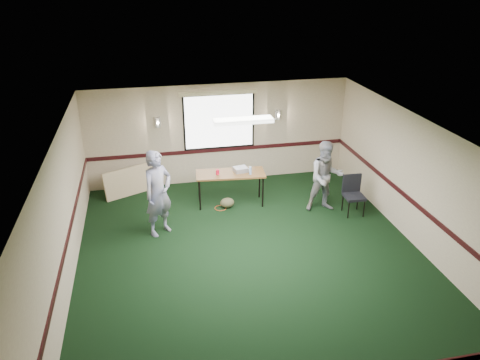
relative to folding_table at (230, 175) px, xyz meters
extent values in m
plane|color=black|center=(-0.02, -2.53, -0.78)|extent=(8.00, 8.00, 0.00)
plane|color=tan|center=(-0.02, 1.47, 0.57)|extent=(7.00, 0.00, 7.00)
plane|color=tan|center=(-0.02, -6.53, 0.57)|extent=(7.00, 0.00, 7.00)
plane|color=tan|center=(-3.52, -2.53, 0.57)|extent=(0.00, 8.00, 8.00)
plane|color=tan|center=(3.48, -2.53, 0.57)|extent=(0.00, 8.00, 8.00)
plane|color=silver|center=(-0.02, -2.53, 1.92)|extent=(8.00, 8.00, 0.00)
cube|color=black|center=(-0.02, 1.45, 0.12)|extent=(7.00, 0.03, 0.10)
cube|color=black|center=(-3.50, -2.53, 0.12)|extent=(0.03, 8.00, 0.10)
cube|color=black|center=(3.47, -2.53, 0.12)|extent=(0.03, 8.00, 0.10)
cube|color=black|center=(-0.02, 1.44, 0.92)|extent=(1.90, 0.01, 1.50)
cube|color=white|center=(-0.02, 1.44, 0.92)|extent=(1.80, 0.02, 1.40)
cube|color=beige|center=(-0.02, 1.44, 1.69)|extent=(2.05, 0.08, 0.10)
cylinder|color=silver|center=(-1.62, 1.41, 1.02)|extent=(0.16, 0.16, 0.25)
cylinder|color=silver|center=(1.58, 1.41, 1.02)|extent=(0.16, 0.16, 0.25)
cube|color=white|center=(-0.02, -1.53, 1.86)|extent=(1.20, 0.32, 0.08)
cube|color=brown|center=(0.00, 0.00, 0.04)|extent=(1.73, 0.82, 0.04)
cylinder|color=black|center=(-0.79, -0.20, -0.38)|extent=(0.04, 0.04, 0.79)
cylinder|color=black|center=(0.74, -0.34, -0.38)|extent=(0.04, 0.04, 0.79)
cylinder|color=black|center=(-0.74, 0.34, -0.38)|extent=(0.04, 0.04, 0.79)
cylinder|color=black|center=(0.79, 0.20, -0.38)|extent=(0.04, 0.04, 0.79)
cube|color=gray|center=(0.26, 0.03, 0.12)|extent=(0.37, 0.32, 0.11)
cube|color=silver|center=(0.39, 0.03, 0.08)|extent=(0.21, 0.18, 0.05)
cylinder|color=red|center=(-0.32, -0.03, 0.12)|extent=(0.08, 0.08, 0.12)
cylinder|color=#7FA4D1|center=(0.46, -0.19, 0.16)|extent=(0.06, 0.06, 0.20)
ellipsoid|color=#4B462B|center=(-0.12, -0.19, -0.65)|extent=(0.38, 0.31, 0.25)
torus|color=#D9491B|center=(-0.29, -0.21, -0.77)|extent=(0.35, 0.35, 0.01)
cube|color=tan|center=(-2.44, 1.07, -0.41)|extent=(1.38, 0.80, 0.73)
cube|color=black|center=(2.77, -1.14, -0.32)|extent=(0.48, 0.48, 0.06)
cube|color=black|center=(2.78, -0.92, -0.06)|extent=(0.46, 0.07, 0.46)
cylinder|color=black|center=(2.57, -1.33, -0.56)|extent=(0.03, 0.03, 0.43)
cylinder|color=black|center=(2.96, -1.34, -0.56)|extent=(0.03, 0.03, 0.43)
cylinder|color=black|center=(2.59, -0.94, -0.56)|extent=(0.03, 0.03, 0.43)
cylinder|color=black|center=(2.97, -0.95, -0.56)|extent=(0.03, 0.03, 0.43)
imported|color=#3E4988|center=(-1.79, -1.06, 0.20)|extent=(0.85, 0.80, 1.95)
imported|color=#7385B3|center=(2.16, -0.78, 0.10)|extent=(0.90, 0.73, 1.75)
camera|label=1|loc=(-1.93, -10.28, 4.66)|focal=35.00mm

